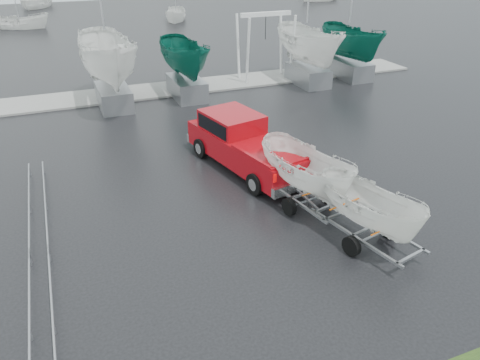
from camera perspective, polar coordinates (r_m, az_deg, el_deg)
ground_plane at (r=17.97m, az=6.26°, el=0.29°), size 120.00×120.00×0.00m
dock at (r=29.24m, az=-5.79°, el=11.30°), size 30.00×3.00×0.12m
pickup_truck at (r=18.44m, az=0.28°, el=4.77°), size 3.26×6.29×1.99m
trailer_hitched at (r=13.54m, az=16.08°, el=0.83°), size 1.94×3.77×4.29m
trailer_parked at (r=15.04m, az=8.44°, el=5.54°), size 1.90×3.74×4.84m
boat_hoist at (r=30.28m, az=3.11°, el=17.06°), size 3.30×2.18×4.12m
keelboat_0 at (r=25.43m, az=-16.23°, el=18.06°), size 2.78×3.20×10.96m
keelboat_1 at (r=26.55m, az=-6.86°, el=17.01°), size 2.16×3.20×6.85m
keelboat_2 at (r=29.26m, az=8.70°, el=18.81°), size 2.43×3.20×10.60m
keelboat_3 at (r=31.29m, az=13.78°, el=18.24°), size 2.22×3.20×10.38m
mast_rack_0 at (r=16.97m, az=-23.51°, el=-2.45°), size 0.56×6.50×0.06m
mast_rack_1 at (r=12.00m, az=-23.08°, el=-15.99°), size 0.56×6.50×0.06m
moored_boat_0 at (r=53.74m, az=-25.17°, el=16.40°), size 2.95×2.92×10.99m
moored_boat_1 at (r=69.43m, az=-23.30°, el=18.77°), size 3.57×3.60×11.49m
moored_boat_2 at (r=54.27m, az=-7.75°, el=18.71°), size 2.73×2.76×10.81m
moored_boat_3 at (r=71.96m, az=9.70°, el=20.73°), size 2.77×2.71×11.28m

